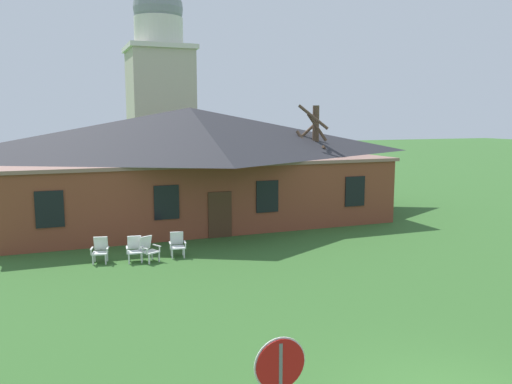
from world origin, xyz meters
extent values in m
cube|color=brown|center=(0.00, 20.00, 1.60)|extent=(18.96, 10.00, 3.20)
cube|color=#8C6458|center=(0.00, 20.00, 3.28)|extent=(19.34, 10.20, 0.16)
pyramid|color=#28282D|center=(0.00, 20.00, 4.65)|extent=(19.72, 10.40, 2.58)
cube|color=black|center=(-7.11, 14.97, 1.76)|extent=(1.10, 0.06, 1.50)
cube|color=black|center=(-2.37, 14.97, 1.76)|extent=(1.10, 0.06, 1.50)
cube|color=black|center=(2.37, 14.97, 1.76)|extent=(1.10, 0.06, 1.50)
cube|color=black|center=(7.11, 14.97, 1.76)|extent=(1.10, 0.06, 1.50)
cube|color=#422819|center=(0.05, 14.97, 1.05)|extent=(1.10, 0.06, 2.10)
cube|color=#BCB29E|center=(1.33, 35.00, 5.31)|extent=(4.80, 4.80, 10.61)
cube|color=silver|center=(1.33, 35.00, 10.79)|extent=(5.18, 5.18, 0.36)
cylinder|color=silver|center=(1.33, 35.00, 12.07)|extent=(3.80, 3.80, 2.20)
sphere|color=gray|center=(1.33, 35.00, 13.85)|extent=(3.88, 3.88, 3.88)
cylinder|color=white|center=(-3.93, -0.80, 1.90)|extent=(0.81, 0.03, 0.81)
cylinder|color=#B71414|center=(-3.93, -0.82, 1.90)|extent=(0.76, 0.03, 0.76)
cube|color=silver|center=(-5.24, 12.28, 0.18)|extent=(0.06, 0.06, 0.36)
cube|color=silver|center=(-5.68, 12.38, 0.18)|extent=(0.06, 0.06, 0.36)
cube|color=silver|center=(-5.14, 12.71, 0.18)|extent=(0.06, 0.06, 0.36)
cube|color=silver|center=(-5.59, 12.81, 0.18)|extent=(0.06, 0.06, 0.36)
cube|color=silver|center=(-5.41, 12.54, 0.39)|extent=(0.64, 0.63, 0.05)
cube|color=silver|center=(-5.34, 12.85, 0.69)|extent=(0.54, 0.30, 0.54)
cube|color=silver|center=(-5.13, 12.46, 0.58)|extent=(0.16, 0.47, 0.03)
cube|color=silver|center=(-5.17, 12.30, 0.47)|extent=(0.05, 0.05, 0.22)
cube|color=silver|center=(-5.70, 12.59, 0.58)|extent=(0.16, 0.47, 0.03)
cube|color=silver|center=(-5.73, 12.43, 0.47)|extent=(0.05, 0.05, 0.22)
cube|color=white|center=(-3.96, 11.99, 0.18)|extent=(0.06, 0.06, 0.36)
cube|color=white|center=(-4.42, 12.04, 0.18)|extent=(0.06, 0.06, 0.36)
cube|color=white|center=(-3.91, 12.43, 0.18)|extent=(0.06, 0.06, 0.36)
cube|color=white|center=(-4.37, 12.48, 0.18)|extent=(0.06, 0.06, 0.36)
cube|color=white|center=(-4.17, 12.23, 0.39)|extent=(0.59, 0.57, 0.05)
cube|color=white|center=(-4.13, 12.54, 0.69)|extent=(0.53, 0.24, 0.54)
cube|color=white|center=(-3.88, 12.18, 0.58)|extent=(0.11, 0.47, 0.03)
cube|color=white|center=(-3.90, 12.02, 0.47)|extent=(0.04, 0.04, 0.22)
cube|color=white|center=(-4.46, 12.24, 0.58)|extent=(0.11, 0.47, 0.03)
cube|color=white|center=(-4.47, 12.08, 0.47)|extent=(0.04, 0.04, 0.22)
cube|color=silver|center=(-3.31, 11.95, 0.18)|extent=(0.07, 0.07, 0.36)
cube|color=silver|center=(-3.72, 11.74, 0.18)|extent=(0.07, 0.07, 0.36)
cube|color=silver|center=(-3.51, 12.35, 0.18)|extent=(0.07, 0.07, 0.36)
cube|color=silver|center=(-3.92, 12.14, 0.18)|extent=(0.07, 0.07, 0.36)
cube|color=silver|center=(-3.62, 12.04, 0.39)|extent=(0.72, 0.71, 0.05)
cube|color=silver|center=(-3.76, 12.32, 0.69)|extent=(0.54, 0.40, 0.54)
cube|color=silver|center=(-3.35, 12.16, 0.58)|extent=(0.27, 0.44, 0.03)
cube|color=silver|center=(-3.27, 12.01, 0.47)|extent=(0.05, 0.05, 0.22)
cube|color=silver|center=(-3.87, 11.90, 0.58)|extent=(0.27, 0.44, 0.03)
cube|color=silver|center=(-3.79, 11.75, 0.47)|extent=(0.05, 0.05, 0.22)
cube|color=white|center=(-2.30, 12.10, 0.18)|extent=(0.06, 0.06, 0.36)
cube|color=white|center=(-2.76, 12.16, 0.18)|extent=(0.06, 0.06, 0.36)
cube|color=white|center=(-2.25, 12.54, 0.18)|extent=(0.06, 0.06, 0.36)
cube|color=white|center=(-2.70, 12.60, 0.18)|extent=(0.06, 0.06, 0.36)
cube|color=white|center=(-2.50, 12.35, 0.39)|extent=(0.60, 0.58, 0.05)
cube|color=white|center=(-2.47, 12.66, 0.69)|extent=(0.53, 0.25, 0.54)
cube|color=white|center=(-2.22, 12.30, 0.58)|extent=(0.12, 0.47, 0.03)
cube|color=white|center=(-2.24, 12.14, 0.47)|extent=(0.04, 0.04, 0.22)
cube|color=white|center=(-2.80, 12.37, 0.58)|extent=(0.12, 0.47, 0.03)
cube|color=white|center=(-2.82, 12.21, 0.47)|extent=(0.04, 0.04, 0.22)
cylinder|color=brown|center=(6.66, 18.43, 3.03)|extent=(0.36, 0.36, 6.06)
cylinder|color=brown|center=(6.49, 17.96, 4.89)|extent=(1.12, 0.54, 1.54)
cylinder|color=brown|center=(6.00, 18.15, 3.89)|extent=(0.76, 1.51, 1.66)
cylinder|color=brown|center=(6.18, 17.81, 5.44)|extent=(1.42, 1.15, 1.36)
cylinder|color=brown|center=(7.17, 17.77, 3.36)|extent=(1.48, 1.19, 1.19)
cylinder|color=brown|center=(6.54, 18.95, 4.76)|extent=(1.16, 0.42, 0.88)
camera|label=1|loc=(-6.81, -7.28, 5.42)|focal=36.59mm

